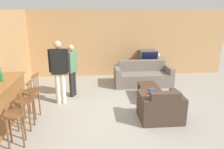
% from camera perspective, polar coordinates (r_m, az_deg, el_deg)
% --- Properties ---
extents(ground_plane, '(24.00, 24.00, 0.00)m').
position_cam_1_polar(ground_plane, '(5.69, 2.19, -10.54)').
color(ground_plane, gray).
extents(wall_back, '(9.40, 0.08, 2.60)m').
position_cam_1_polar(wall_back, '(8.74, -0.72, 8.09)').
color(wall_back, tan).
rests_on(wall_back, ground_plane).
extents(wall_left, '(0.08, 8.60, 2.60)m').
position_cam_1_polar(wall_left, '(6.91, -26.10, 4.10)').
color(wall_left, tan).
rests_on(wall_left, ground_plane).
extents(bar_chair_near, '(0.44, 0.44, 1.12)m').
position_cam_1_polar(bar_chair_near, '(4.67, -23.93, -10.31)').
color(bar_chair_near, brown).
rests_on(bar_chair_near, ground_plane).
extents(bar_chair_mid, '(0.41, 0.41, 1.12)m').
position_cam_1_polar(bar_chair_mid, '(5.21, -21.79, -7.24)').
color(bar_chair_mid, brown).
rests_on(bar_chair_mid, ground_plane).
extents(bar_chair_far, '(0.46, 0.46, 1.12)m').
position_cam_1_polar(bar_chair_far, '(5.70, -20.31, -5.05)').
color(bar_chair_far, brown).
rests_on(bar_chair_far, ground_plane).
extents(couch_far, '(2.00, 0.86, 0.84)m').
position_cam_1_polar(couch_far, '(7.85, 8.01, -0.50)').
color(couch_far, '#70665B').
rests_on(couch_far, ground_plane).
extents(armchair_near, '(1.00, 0.82, 0.82)m').
position_cam_1_polar(armchair_near, '(5.46, 12.60, -8.56)').
color(armchair_near, '#423328').
rests_on(armchair_near, ground_plane).
extents(coffee_table, '(0.53, 1.06, 0.39)m').
position_cam_1_polar(coffee_table, '(6.61, 9.83, -3.64)').
color(coffee_table, '#472D1E').
rests_on(coffee_table, ground_plane).
extents(tv_unit, '(1.01, 0.46, 0.57)m').
position_cam_1_polar(tv_unit, '(8.89, 9.24, 1.33)').
color(tv_unit, '#513823').
rests_on(tv_unit, ground_plane).
extents(tv, '(0.68, 0.50, 0.49)m').
position_cam_1_polar(tv, '(8.76, 9.40, 4.68)').
color(tv, '#4C4C4C').
rests_on(tv, tv_unit).
extents(bottle, '(0.08, 0.08, 0.31)m').
position_cam_1_polar(bottle, '(5.73, -26.89, -0.22)').
color(bottle, '#2D7F3D').
rests_on(bottle, bar_counter).
extents(book_on_table, '(0.22, 0.18, 0.02)m').
position_cam_1_polar(book_on_table, '(6.36, 10.40, -3.84)').
color(book_on_table, navy).
rests_on(book_on_table, coffee_table).
extents(table_lamp, '(0.25, 0.25, 0.50)m').
position_cam_1_polar(table_lamp, '(8.84, 11.71, 5.49)').
color(table_lamp, brown).
rests_on(table_lamp, tv_unit).
extents(person_by_window, '(0.33, 0.51, 1.61)m').
position_cam_1_polar(person_by_window, '(6.71, -10.44, 1.75)').
color(person_by_window, black).
rests_on(person_by_window, ground_plane).
extents(person_by_counter, '(0.55, 0.20, 1.80)m').
position_cam_1_polar(person_by_counter, '(6.20, -13.61, 1.48)').
color(person_by_counter, silver).
rests_on(person_by_counter, ground_plane).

